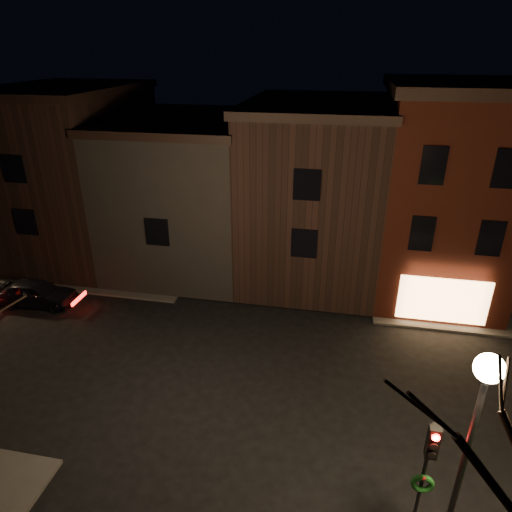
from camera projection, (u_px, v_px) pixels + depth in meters
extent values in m
plane|color=black|center=(249.00, 380.00, 18.12)|extent=(120.00, 120.00, 0.00)
cube|color=#2D2B28|center=(71.00, 197.00, 39.37)|extent=(30.00, 30.00, 0.12)
cube|color=#3D130A|center=(442.00, 197.00, 22.99)|extent=(6.00, 8.00, 10.00)
cube|color=black|center=(462.00, 86.00, 20.77)|extent=(6.50, 8.50, 0.50)
cube|color=#FFBC72|center=(443.00, 300.00, 20.96)|extent=(4.00, 0.12, 2.20)
cube|color=black|center=(314.00, 193.00, 25.23)|extent=(7.00, 10.00, 9.00)
cube|color=black|center=(319.00, 104.00, 23.24)|extent=(7.30, 10.30, 0.40)
cube|color=black|center=(190.00, 194.00, 26.71)|extent=(7.50, 10.00, 8.00)
cube|color=black|center=(185.00, 120.00, 24.93)|extent=(7.80, 10.30, 0.40)
cube|color=black|center=(75.00, 175.00, 27.67)|extent=(7.00, 10.00, 9.50)
cube|color=black|center=(60.00, 89.00, 25.57)|extent=(7.30, 10.30, 0.40)
cylinder|color=black|center=(459.00, 480.00, 10.38)|extent=(0.14, 0.14, 6.00)
sphere|color=#FFD18C|center=(489.00, 368.00, 9.03)|extent=(0.60, 0.60, 0.60)
cylinder|color=black|center=(421.00, 483.00, 11.44)|extent=(0.10, 0.10, 4.00)
cube|color=black|center=(433.00, 442.00, 10.61)|extent=(0.28, 0.22, 0.90)
cylinder|color=#FF0C07|center=(436.00, 437.00, 10.38)|extent=(0.18, 0.06, 0.18)
cylinder|color=black|center=(434.00, 446.00, 10.50)|extent=(0.18, 0.06, 0.18)
cylinder|color=black|center=(432.00, 455.00, 10.62)|extent=(0.18, 0.06, 0.18)
torus|color=#0C380F|center=(422.00, 484.00, 11.32)|extent=(0.58, 0.14, 0.58)
sphere|color=#990C0C|center=(424.00, 478.00, 11.21)|extent=(0.12, 0.12, 0.12)
imported|color=black|center=(36.00, 293.00, 23.09)|extent=(4.05, 1.86, 1.34)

